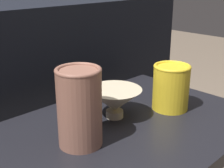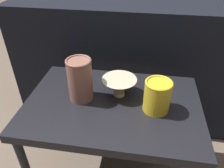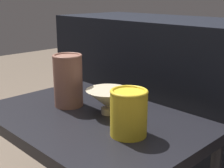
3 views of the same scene
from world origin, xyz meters
name	(u,v)px [view 2 (image 2 of 3)]	position (x,y,z in m)	size (l,w,h in m)	color
table	(113,111)	(0.00, 0.00, 0.49)	(0.79, 0.53, 0.54)	black
couch_backdrop	(126,61)	(0.00, 0.62, 0.42)	(1.46, 0.50, 0.84)	black
bowl	(119,85)	(0.02, 0.06, 0.60)	(0.16, 0.16, 0.09)	#C1B293
vase_textured_left	(80,79)	(-0.15, 0.01, 0.65)	(0.11, 0.11, 0.20)	brown
vase_colorful_right	(157,96)	(0.19, -0.02, 0.62)	(0.11, 0.11, 0.14)	gold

